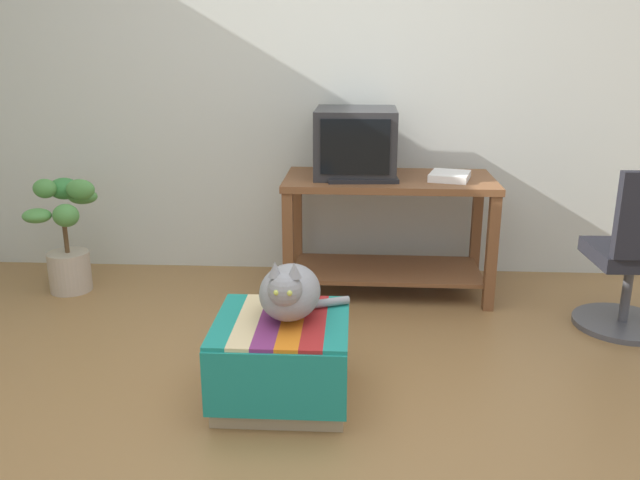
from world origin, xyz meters
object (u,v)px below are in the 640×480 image
object	(u,v)px
keyboard	(363,180)
potted_plant	(67,237)
tv_monitor	(356,143)
office_chair	(636,262)
ottoman_with_blanket	(282,359)
cat	(290,291)
book	(450,176)
desk	(388,215)

from	to	relation	value
keyboard	potted_plant	xyz separation A→B (m)	(-1.80, 0.04, -0.38)
tv_monitor	office_chair	world-z (taller)	tv_monitor
ottoman_with_blanket	cat	xyz separation A→B (m)	(0.03, 0.03, 0.30)
cat	potted_plant	size ratio (longest dim) A/B	0.56
tv_monitor	cat	world-z (taller)	tv_monitor
potted_plant	keyboard	bearing A→B (deg)	-1.29
tv_monitor	book	world-z (taller)	tv_monitor
book	desk	bearing A→B (deg)	-172.61
tv_monitor	desk	bearing A→B (deg)	-15.13
keyboard	book	distance (m)	0.51
potted_plant	ottoman_with_blanket	bearing A→B (deg)	-39.79
ottoman_with_blanket	office_chair	distance (m)	1.95
book	ottoman_with_blanket	bearing A→B (deg)	-108.47
desk	ottoman_with_blanket	world-z (taller)	desk
ottoman_with_blanket	office_chair	world-z (taller)	office_chair
desk	ottoman_with_blanket	bearing A→B (deg)	-110.35
office_chair	ottoman_with_blanket	bearing A→B (deg)	22.88
desk	potted_plant	world-z (taller)	desk
tv_monitor	ottoman_with_blanket	bearing A→B (deg)	-101.75
desk	office_chair	size ratio (longest dim) A/B	1.39
tv_monitor	office_chair	distance (m)	1.66
desk	office_chair	world-z (taller)	office_chair
cat	potted_plant	distance (m)	1.91
tv_monitor	book	size ratio (longest dim) A/B	2.06
tv_monitor	ottoman_with_blanket	xyz separation A→B (m)	(-0.30, -1.36, -0.73)
office_chair	desk	bearing A→B (deg)	-23.42
desk	ottoman_with_blanket	distance (m)	1.43
keyboard	cat	xyz separation A→B (m)	(-0.31, -1.15, -0.24)
ottoman_with_blanket	cat	world-z (taller)	cat
desk	tv_monitor	xyz separation A→B (m)	(-0.20, 0.06, 0.42)
book	office_chair	world-z (taller)	office_chair
ottoman_with_blanket	office_chair	size ratio (longest dim) A/B	0.64
potted_plant	book	bearing A→B (deg)	1.14
potted_plant	cat	bearing A→B (deg)	-38.53
desk	cat	bearing A→B (deg)	-109.38
desk	keyboard	world-z (taller)	keyboard
desk	cat	size ratio (longest dim) A/B	3.17
keyboard	tv_monitor	bearing A→B (deg)	99.03
keyboard	ottoman_with_blanket	xyz separation A→B (m)	(-0.34, -1.17, -0.55)
potted_plant	office_chair	bearing A→B (deg)	-7.47
desk	cat	xyz separation A→B (m)	(-0.47, -1.28, -0.00)
keyboard	ottoman_with_blanket	bearing A→B (deg)	-110.43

